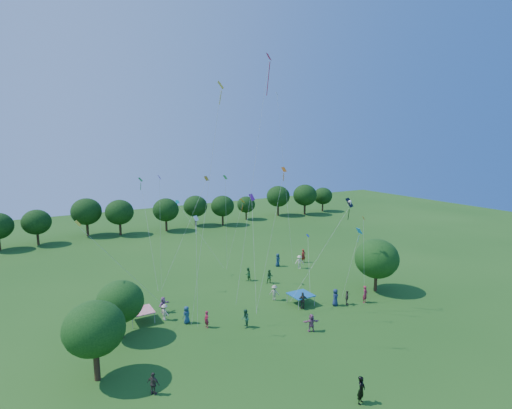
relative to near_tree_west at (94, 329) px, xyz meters
The scene contains 42 objects.
ground 18.84m from the near_tree_west, 38.83° to the right, with size 160.00×160.00×0.00m, color #26571A.
near_tree_west is the anchor object (origin of this frame).
near_tree_north 6.08m from the near_tree_west, 62.23° to the left, with size 3.93×3.93×5.02m.
near_tree_east 29.64m from the near_tree_west, ahead, with size 4.81×4.81×5.91m.
treeline 45.64m from the near_tree_west, 73.92° to the left, with size 88.01×8.77×6.77m.
tent_red_stripe 9.53m from the near_tree_west, 56.65° to the left, with size 2.20×2.20×1.10m.
tent_blue 20.64m from the near_tree_west, ahead, with size 2.20×2.20×1.10m.
man_in_black 18.33m from the near_tree_west, 38.32° to the right, with size 0.69×0.44×1.85m, color black.
crowd_person_0 23.24m from the near_tree_west, ahead, with size 0.87×0.47×1.76m, color navy.
crowd_person_1 26.38m from the near_tree_west, ahead, with size 0.67×0.43×1.79m, color maroon.
crowd_person_2 23.11m from the near_tree_west, 25.79° to the left, with size 0.81×0.44×1.63m, color #235229.
crowd_person_3 10.23m from the near_tree_west, 44.09° to the left, with size 1.00×0.45×1.54m, color beige.
crowd_person_4 24.43m from the near_tree_west, ahead, with size 0.88×0.40×1.50m, color #443F36.
crowd_person_5 11.66m from the near_tree_west, 48.78° to the left, with size 1.47×0.53×1.58m, color #9D5C91.
crowd_person_6 10.41m from the near_tree_west, 30.96° to the left, with size 0.80×0.43×1.62m, color navy.
crowd_person_7 32.47m from the near_tree_west, 26.52° to the left, with size 0.69×0.45×1.86m, color maroon.
crowd_person_8 13.25m from the near_tree_west, ahead, with size 0.84×0.45×1.70m, color #265A3B.
crowd_person_9 29.88m from the near_tree_west, 25.14° to the left, with size 1.15×0.52×1.76m, color beige.
crowd_person_10 20.04m from the near_tree_west, ahead, with size 1.01×0.46×1.73m, color #433E35.
crowd_person_11 17.84m from the near_tree_west, ahead, with size 1.49×0.53×1.59m, color #945678.
crowd_person_12 29.16m from the near_tree_west, 30.68° to the left, with size 0.86×0.47×1.75m, color navy.
crowd_person_13 10.82m from the near_tree_west, 19.23° to the left, with size 0.58×0.37×1.55m, color maroon.
crowd_person_14 22.60m from the near_tree_west, 32.61° to the left, with size 0.80×0.43×1.62m, color #2A632E.
crowd_person_15 19.48m from the near_tree_west, 16.75° to the left, with size 1.07×0.48×1.63m, color #A4A083.
crowd_person_16 5.59m from the near_tree_west, 50.87° to the right, with size 0.92×0.42×1.56m, color #3E3531.
pirate_kite 26.12m from the near_tree_west, ahead, with size 8.29×1.02×9.45m.
red_high_kite 23.05m from the near_tree_west, 14.74° to the left, with size 4.18×0.80×23.19m.
small_kite_0 24.56m from the near_tree_west, ahead, with size 0.89×0.44×8.26m.
small_kite_1 15.90m from the near_tree_west, ahead, with size 2.36×2.37×19.67m.
small_kite_2 8.35m from the near_tree_west, 78.56° to the left, with size 7.23×1.54×8.90m.
small_kite_3 17.33m from the near_tree_west, 62.37° to the left, with size 0.59×4.38×11.40m.
small_kite_4 22.74m from the near_tree_west, 12.13° to the left, with size 1.81×2.82×5.38m.
small_kite_5 14.17m from the near_tree_west, 51.20° to the left, with size 0.42×1.79×12.09m.
small_kite_6 10.09m from the near_tree_west, 15.24° to the left, with size 0.73×1.21×9.22m.
small_kite_7 22.27m from the near_tree_west, 52.47° to the left, with size 4.45×4.47×8.13m.
small_kite_8 17.61m from the near_tree_west, ahead, with size 2.92×0.57×13.04m.
small_kite_9 21.82m from the near_tree_west, 33.40° to the left, with size 1.33×2.66×8.81m.
small_kite_10 17.01m from the near_tree_west, 40.68° to the left, with size 5.28×1.12×11.70m.
small_kite_11 20.01m from the near_tree_west, 35.11° to the left, with size 2.22×3.97×11.69m.
small_kite_12 23.43m from the near_tree_west, ahead, with size 0.57×1.98×7.34m.
small_kite_13 17.08m from the near_tree_west, 16.91° to the left, with size 2.19×4.30×10.24m.
small_kite_14 29.28m from the near_tree_west, 27.65° to the left, with size 1.60×2.02×20.98m.
Camera 1 is at (-17.71, -16.31, 16.79)m, focal length 28.00 mm.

